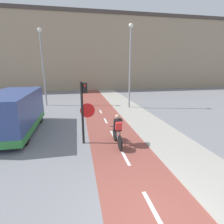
# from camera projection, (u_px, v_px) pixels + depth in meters

# --- Properties ---
(ground_plane) EXTENTS (120.00, 120.00, 0.00)m
(ground_plane) POSITION_uv_depth(u_px,v_px,m) (160.00, 223.00, 4.09)
(ground_plane) COLOR gray
(bike_lane) EXTENTS (2.60, 60.00, 0.02)m
(bike_lane) POSITION_uv_depth(u_px,v_px,m) (160.00, 223.00, 4.09)
(bike_lane) COLOR brown
(bike_lane) RESTS_ON ground_plane
(building_row_background) EXTENTS (60.00, 5.20, 11.07)m
(building_row_background) POSITION_uv_depth(u_px,v_px,m) (87.00, 53.00, 27.24)
(building_row_background) COLOR gray
(building_row_background) RESTS_ON ground_plane
(traffic_light_pole) EXTENTS (0.67, 0.25, 2.91)m
(traffic_light_pole) POSITION_uv_depth(u_px,v_px,m) (84.00, 106.00, 7.91)
(traffic_light_pole) COLOR black
(traffic_light_pole) RESTS_ON ground_plane
(street_lamp_far) EXTENTS (0.36, 0.36, 6.71)m
(street_lamp_far) POSITION_uv_depth(u_px,v_px,m) (42.00, 60.00, 15.35)
(street_lamp_far) COLOR gray
(street_lamp_far) RESTS_ON ground_plane
(street_lamp_sidewalk) EXTENTS (0.36, 0.36, 6.84)m
(street_lamp_sidewalk) POSITION_uv_depth(u_px,v_px,m) (130.00, 58.00, 14.36)
(street_lamp_sidewalk) COLOR gray
(street_lamp_sidewalk) RESTS_ON ground_plane
(cyclist_near) EXTENTS (0.46, 1.73, 1.50)m
(cyclist_near) POSITION_uv_depth(u_px,v_px,m) (118.00, 131.00, 7.92)
(cyclist_near) COLOR black
(cyclist_near) RESTS_ON ground_plane
(van) EXTENTS (2.14, 5.28, 2.23)m
(van) POSITION_uv_depth(u_px,v_px,m) (14.00, 113.00, 9.37)
(van) COLOR #334784
(van) RESTS_ON ground_plane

